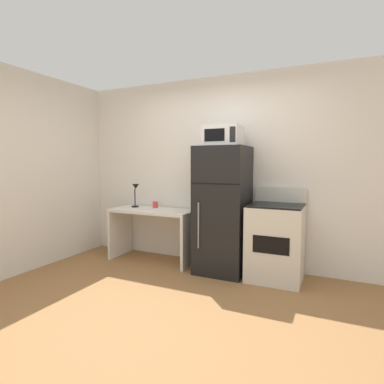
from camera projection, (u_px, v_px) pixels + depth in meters
ground_plane at (160, 312)px, 2.95m from camera, size 12.00×12.00×0.00m
wall_back_white at (221, 171)px, 4.36m from camera, size 5.00×0.10×2.60m
wall_left_brick at (3, 173)px, 3.75m from camera, size 0.10×4.00×2.60m
desk at (153, 224)px, 4.50m from camera, size 1.23×0.56×0.75m
desk_lamp at (135, 191)px, 4.66m from camera, size 0.14×0.12×0.35m
coffee_mug at (155, 205)px, 4.62m from camera, size 0.08×0.08×0.09m
refrigerator at (223, 210)px, 4.00m from camera, size 0.63×0.64×1.63m
microwave at (223, 136)px, 3.89m from camera, size 0.46×0.35×0.26m
oven_range at (275, 242)px, 3.76m from camera, size 0.64×0.61×1.10m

